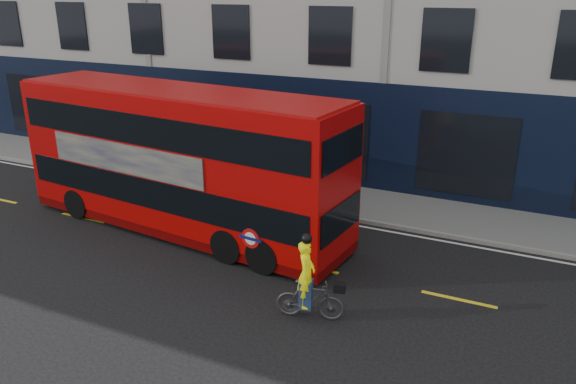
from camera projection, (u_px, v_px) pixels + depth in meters
The scene contains 7 objects.
ground at pixel (284, 292), 13.93m from camera, with size 120.00×120.00×0.00m, color black.
pavement at pixel (364, 204), 19.43m from camera, with size 60.00×3.00×0.12m, color slate.
kerb at pixel (350, 219), 18.15m from camera, with size 60.00×0.12×0.13m, color gray.
road_edge_line at pixel (347, 224), 17.92m from camera, with size 58.00×0.10×0.01m, color silver.
lane_dashes at pixel (307, 266), 15.20m from camera, with size 58.00×0.12×0.01m, color yellow, non-canonical shape.
bus at pixel (180, 160), 16.80m from camera, with size 11.05×3.59×4.38m.
cyclist at pixel (309, 291), 12.63m from camera, with size 1.63×0.80×2.11m.
Camera 1 is at (5.29, -11.00, 7.16)m, focal length 35.00 mm.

